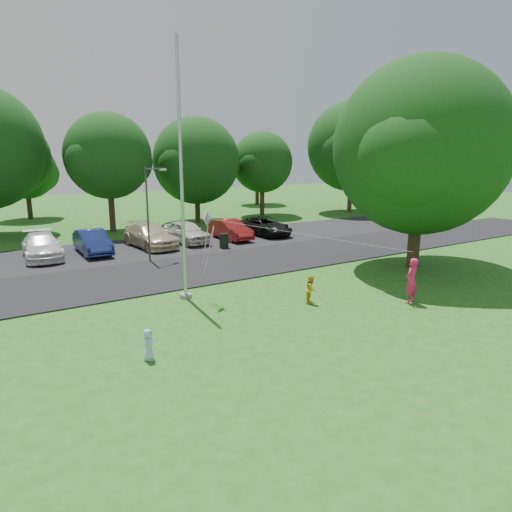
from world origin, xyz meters
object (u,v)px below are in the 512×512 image
child_yellow (311,289)px  kite (214,230)px  child_blue (148,345)px  woman (411,281)px  flagpole (182,195)px  big_tree (421,151)px  street_lamp (150,205)px  trash_can (224,241)px

child_yellow → kite: bearing=107.1°
kite → child_yellow: bearing=-74.1°
child_blue → child_yellow: bearing=-52.4°
woman → child_blue: woman is taller
child_yellow → flagpole: bearing=102.8°
flagpole → big_tree: (11.93, -1.61, 1.71)m
street_lamp → trash_can: (4.89, 0.86, -2.59)m
trash_can → woman: 13.27m
street_lamp → woman: 13.94m
street_lamp → child_blue: size_ratio=5.51×
street_lamp → woman: size_ratio=2.83×
trash_can → kite: 10.58m
trash_can → woman: woman is taller
flagpole → street_lamp: size_ratio=1.96×
flagpole → big_tree: bearing=-7.7°
kite → child_blue: bearing=-175.2°
woman → child_yellow: bearing=-45.7°
big_tree → child_yellow: (-8.03, -1.68, -5.31)m
child_yellow → kite: size_ratio=0.16×
flagpole → kite: (0.81, -1.05, -1.30)m
big_tree → child_blue: big_tree is taller
street_lamp → kite: (-0.31, -8.04, -0.20)m
street_lamp → big_tree: big_tree is taller
street_lamp → child_yellow: size_ratio=4.53×
big_tree → woman: size_ratio=5.75×
big_tree → street_lamp: bearing=141.5°
street_lamp → big_tree: bearing=-59.6°
woman → child_blue: size_ratio=1.95×
street_lamp → child_blue: street_lamp is taller
child_blue → kite: size_ratio=0.14×
child_blue → street_lamp: bearing=5.2°
flagpole → child_yellow: 6.25m
woman → kite: kite is taller
flagpole → woman: size_ratio=5.54×
big_tree → flagpole: bearing=172.3°
flagpole → trash_can: bearing=52.6°
trash_can → child_yellow: size_ratio=0.85×
trash_can → child_blue: trash_can is taller
street_lamp → child_yellow: bearing=-96.0°
child_yellow → big_tree: bearing=-25.3°
street_lamp → big_tree: (10.81, -8.60, 2.80)m
flagpole → child_yellow: bearing=-40.1°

